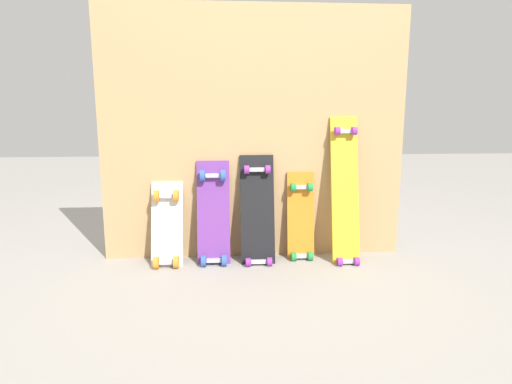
# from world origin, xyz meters

# --- Properties ---
(ground_plane) EXTENTS (12.00, 12.00, 0.00)m
(ground_plane) POSITION_xyz_m (0.00, 0.00, 0.00)
(ground_plane) COLOR #9E9991
(plywood_wall_panel) EXTENTS (1.81, 0.04, 1.49)m
(plywood_wall_panel) POSITION_xyz_m (0.00, 0.07, 0.74)
(plywood_wall_panel) COLOR tan
(plywood_wall_panel) RESTS_ON ground
(skateboard_white) EXTENTS (0.18, 0.22, 0.54)m
(skateboard_white) POSITION_xyz_m (-0.52, -0.05, 0.21)
(skateboard_white) COLOR silver
(skateboard_white) RESTS_ON ground
(skateboard_purple) EXTENTS (0.19, 0.21, 0.66)m
(skateboard_purple) POSITION_xyz_m (-0.25, -0.04, 0.27)
(skateboard_purple) COLOR #6B338C
(skateboard_purple) RESTS_ON ground
(skateboard_black) EXTENTS (0.20, 0.22, 0.70)m
(skateboard_black) POSITION_xyz_m (0.01, -0.05, 0.28)
(skateboard_black) COLOR black
(skateboard_black) RESTS_ON ground
(skateboard_orange) EXTENTS (0.16, 0.14, 0.59)m
(skateboard_orange) POSITION_xyz_m (0.28, -0.01, 0.23)
(skateboard_orange) COLOR orange
(skateboard_orange) RESTS_ON ground
(skateboard_yellow) EXTENTS (0.16, 0.25, 0.92)m
(skateboard_yellow) POSITION_xyz_m (0.53, -0.06, 0.39)
(skateboard_yellow) COLOR gold
(skateboard_yellow) RESTS_ON ground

